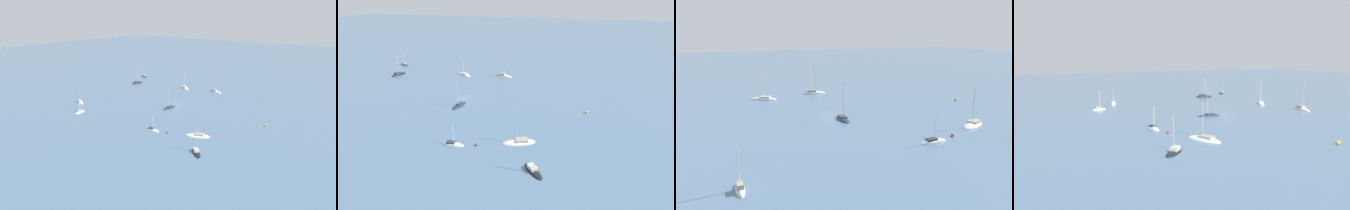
# 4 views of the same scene
# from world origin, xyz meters

# --- Properties ---
(ground_plane) EXTENTS (600.00, 600.00, 0.00)m
(ground_plane) POSITION_xyz_m (0.00, 0.00, 0.00)
(ground_plane) COLOR slate
(sailboat_0) EXTENTS (1.43, 4.71, 7.34)m
(sailboat_0) POSITION_xyz_m (27.61, 34.90, 0.14)
(sailboat_0) COLOR white
(sailboat_0) RESTS_ON ground_plane
(sailboat_1) EXTENTS (8.94, 6.53, 10.50)m
(sailboat_1) POSITION_xyz_m (11.71, -25.85, 0.09)
(sailboat_1) COLOR white
(sailboat_1) RESTS_ON ground_plane
(sailboat_2) EXTENTS (6.65, 4.25, 8.21)m
(sailboat_2) POSITION_xyz_m (48.95, -33.64, 0.09)
(sailboat_2) COLOR #2D6647
(sailboat_2) RESTS_ON ground_plane
(sailboat_3) EXTENTS (3.59, 7.97, 10.18)m
(sailboat_3) POSITION_xyz_m (-1.03, 7.28, 0.09)
(sailboat_3) COLOR #232D4C
(sailboat_3) RESTS_ON ground_plane
(sailboat_4) EXTENTS (9.40, 6.42, 9.59)m
(sailboat_4) POSITION_xyz_m (-26.06, 25.00, 0.08)
(sailboat_4) COLOR silver
(sailboat_4) RESTS_ON ground_plane
(sailboat_5) EXTENTS (8.53, 4.00, 12.53)m
(sailboat_5) POSITION_xyz_m (-6.54, -28.79, 0.14)
(sailboat_5) COLOR silver
(sailboat_5) RESTS_ON ground_plane
(sailboat_6) EXTENTS (6.12, 4.08, 6.81)m
(sailboat_6) POSITION_xyz_m (38.80, 26.18, 0.12)
(sailboat_6) COLOR silver
(sailboat_6) RESTS_ON ground_plane
(sailboat_7) EXTENTS (6.18, 1.86, 6.75)m
(sailboat_7) POSITION_xyz_m (-9.81, 30.39, 0.07)
(sailboat_7) COLOR white
(sailboat_7) RESTS_ON ground_plane
(sailboat_8) EXTENTS (6.01, 6.46, 8.04)m
(sailboat_8) POSITION_xyz_m (-31.69, 35.59, 0.14)
(sailboat_8) COLOR black
(sailboat_8) RESTS_ON ground_plane
(sailboat_9) EXTENTS (4.16, 7.86, 9.89)m
(sailboat_9) POSITION_xyz_m (41.23, -17.72, 0.12)
(sailboat_9) COLOR black
(sailboat_9) RESTS_ON ground_plane
(mooring_buoy_0) EXTENTS (0.67, 0.67, 0.67)m
(mooring_buoy_0) POSITION_xyz_m (-15.87, 29.22, 0.33)
(mooring_buoy_0) COLOR red
(mooring_buoy_0) RESTS_ON ground_plane
(mooring_buoy_1) EXTENTS (0.83, 0.83, 0.83)m
(mooring_buoy_1) POSITION_xyz_m (-43.19, 1.72, 0.41)
(mooring_buoy_1) COLOR yellow
(mooring_buoy_1) RESTS_ON ground_plane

